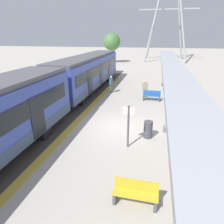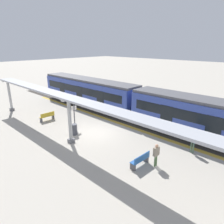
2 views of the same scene
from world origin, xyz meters
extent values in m
plane|color=#B1A99B|center=(0.00, 0.00, 0.00)|extent=(176.00, 176.00, 0.00)
cube|color=gold|center=(-2.99, 0.00, 0.00)|extent=(0.44, 30.52, 0.01)
cube|color=#38332D|center=(-4.81, 0.00, 0.00)|extent=(3.20, 42.52, 0.01)
cube|color=black|center=(-3.49, -3.19, 1.69)|extent=(0.04, 1.10, 2.00)
cube|color=black|center=(-4.81, -2.15, 0.32)|extent=(2.21, 0.90, 0.64)
cube|color=#32469E|center=(-4.81, 8.57, 1.94)|extent=(2.60, 14.87, 2.60)
cube|color=#37475F|center=(-4.81, 8.57, 0.92)|extent=(2.63, 14.89, 0.55)
cube|color=#515156|center=(-4.81, 8.57, 3.36)|extent=(2.39, 14.87, 0.24)
cube|color=black|center=(-3.50, 8.57, 2.25)|extent=(0.03, 13.68, 0.84)
cube|color=black|center=(-3.49, 4.85, 1.69)|extent=(0.04, 1.10, 2.00)
cube|color=black|center=(-3.49, 8.57, 1.69)|extent=(0.04, 1.10, 2.00)
cube|color=black|center=(-3.49, 12.28, 1.69)|extent=(0.04, 1.10, 2.00)
cube|color=black|center=(-4.81, 13.33, 0.32)|extent=(2.21, 0.90, 0.64)
cube|color=black|center=(-4.81, 3.81, 0.32)|extent=(2.21, 0.90, 0.64)
cube|color=slate|center=(2.76, 0.04, 0.15)|extent=(0.44, 0.44, 0.30)
cylinder|color=#B1B2B1|center=(2.76, 0.04, 1.90)|extent=(0.28, 0.28, 3.20)
cube|color=#B1B2B1|center=(2.76, 0.04, 3.56)|extent=(1.10, 0.36, 0.12)
cube|color=slate|center=(2.76, 11.87, 0.15)|extent=(0.44, 0.44, 0.30)
cylinder|color=#B1B2B1|center=(2.76, 11.87, 1.90)|extent=(0.28, 0.28, 3.20)
cube|color=#B1B2B1|center=(2.76, 11.87, 3.56)|extent=(1.10, 0.36, 0.12)
cube|color=#A8AAB2|center=(2.76, 0.00, 3.70)|extent=(1.20, 24.55, 0.16)
cube|color=gold|center=(1.51, -5.92, 0.44)|extent=(1.51, 0.48, 0.04)
cube|color=gold|center=(1.52, -5.73, 0.66)|extent=(1.50, 0.10, 0.40)
cube|color=#4C4C51|center=(2.18, -5.94, 0.21)|extent=(0.11, 0.40, 0.42)
cube|color=#4C4C51|center=(0.84, -5.91, 0.21)|extent=(0.11, 0.40, 0.42)
cube|color=#245AA4|center=(1.64, 5.95, 0.44)|extent=(1.52, 0.50, 0.04)
cube|color=#245AA4|center=(1.64, 6.14, 0.66)|extent=(1.50, 0.12, 0.40)
cube|color=#4C4C51|center=(2.30, 5.93, 0.21)|extent=(0.12, 0.40, 0.42)
cube|color=#4C4C51|center=(0.97, 5.98, 0.21)|extent=(0.12, 0.40, 0.42)
cylinder|color=#40434B|center=(1.68, -0.97, 0.48)|extent=(0.48, 0.48, 0.96)
cylinder|color=#4C4C51|center=(0.74, -2.20, 1.10)|extent=(0.10, 0.10, 2.20)
cube|color=silver|center=(0.74, -2.20, 1.95)|extent=(0.56, 0.04, 0.36)
cylinder|color=#49654B|center=(-2.32, 7.80, 0.42)|extent=(0.11, 0.11, 0.83)
cylinder|color=#49654B|center=(-2.34, 7.63, 0.42)|extent=(0.11, 0.11, 0.83)
cube|color=#285883|center=(-2.33, 7.72, 1.15)|extent=(0.27, 0.51, 0.63)
sphere|color=beige|center=(-2.33, 7.72, 1.57)|extent=(0.23, 0.23, 0.23)
cylinder|color=#506E44|center=(1.07, 6.73, 0.39)|extent=(0.10, 0.10, 0.78)
cylinder|color=#506E44|center=(0.91, 6.74, 0.39)|extent=(0.10, 0.10, 0.78)
cube|color=gray|center=(0.99, 6.74, 1.07)|extent=(0.47, 0.23, 0.58)
sphere|color=tan|center=(0.99, 6.74, 1.47)|extent=(0.21, 0.21, 0.21)
cylinder|color=#93969B|center=(5.45, 39.43, 11.62)|extent=(4.50, 4.55, 23.08)
cylinder|color=#93969B|center=(1.27, 39.43, 11.62)|extent=(4.50, 4.55, 23.08)
cylinder|color=#93969B|center=(5.45, 35.25, 11.62)|extent=(4.50, 4.55, 23.08)
cylinder|color=#93969B|center=(1.27, 35.25, 11.62)|extent=(4.50, 4.55, 23.08)
cube|color=#93969B|center=(3.36, 37.34, 10.46)|extent=(12.24, 0.30, 0.24)
cylinder|color=brown|center=(-7.28, 30.77, 1.37)|extent=(0.32, 0.32, 2.75)
sphere|color=#407136|center=(-7.28, 30.77, 4.12)|extent=(3.42, 3.42, 3.42)
camera|label=1|loc=(1.89, -11.24, 5.31)|focal=32.60mm
camera|label=2|loc=(11.07, 12.48, 7.47)|focal=32.36mm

